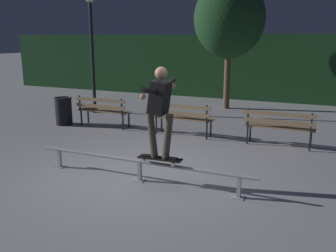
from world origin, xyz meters
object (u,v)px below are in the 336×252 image
(park_bench_left_center, at_px, (182,116))
(lamp_post_left, at_px, (92,38))
(grind_rail, at_px, (140,164))
(skateboard, at_px, (160,159))
(skateboarder, at_px, (160,105))
(park_bench_leftmost, at_px, (103,109))
(park_bench_right_center, at_px, (279,124))
(trash_can, at_px, (64,111))
(tree_behind_benches, at_px, (229,19))

(park_bench_left_center, bearing_deg, lamp_post_left, 156.43)
(grind_rail, bearing_deg, skateboard, 0.00)
(park_bench_left_center, bearing_deg, grind_rail, -82.03)
(skateboarder, relative_size, lamp_post_left, 0.40)
(park_bench_leftmost, distance_m, lamp_post_left, 2.95)
(skateboard, bearing_deg, grind_rail, 180.00)
(skateboarder, xyz_separation_m, park_bench_right_center, (1.57, 3.17, -0.87))
(park_bench_left_center, xyz_separation_m, park_bench_right_center, (2.42, 0.00, 0.00))
(park_bench_leftmost, xyz_separation_m, lamp_post_left, (-1.45, 1.69, 1.94))
(skateboarder, height_order, trash_can, skateboarder)
(park_bench_leftmost, distance_m, trash_can, 1.26)
(trash_can, bearing_deg, park_bench_left_center, 2.81)
(park_bench_leftmost, xyz_separation_m, trash_can, (-1.24, -0.18, -0.12))
(skateboard, distance_m, park_bench_leftmost, 4.55)
(trash_can, bearing_deg, park_bench_leftmost, 8.22)
(skateboard, distance_m, trash_can, 5.40)
(park_bench_leftmost, distance_m, tree_behind_benches, 5.52)
(grind_rail, xyz_separation_m, lamp_post_left, (-4.31, 4.86, 2.17))
(skateboard, distance_m, lamp_post_left, 7.06)
(trash_can, bearing_deg, tree_behind_benches, 49.76)
(grind_rail, height_order, tree_behind_benches, tree_behind_benches)
(park_bench_leftmost, xyz_separation_m, park_bench_right_center, (4.83, 0.00, 0.00))
(skateboard, relative_size, trash_can, 0.99)
(lamp_post_left, distance_m, trash_can, 2.79)
(lamp_post_left, bearing_deg, skateboarder, -45.86)
(skateboard, bearing_deg, park_bench_leftmost, 135.81)
(park_bench_right_center, bearing_deg, lamp_post_left, 164.97)
(grind_rail, xyz_separation_m, trash_can, (-4.10, 2.99, 0.11))
(skateboard, distance_m, tree_behind_benches, 7.88)
(trash_can, bearing_deg, skateboarder, -33.57)
(tree_behind_benches, xyz_separation_m, lamp_post_left, (-3.92, -2.52, -0.63))
(park_bench_right_center, relative_size, trash_can, 2.01)
(tree_behind_benches, bearing_deg, grind_rail, -86.99)
(skateboarder, relative_size, trash_can, 1.95)
(skateboard, bearing_deg, trash_can, 146.41)
(skateboard, relative_size, park_bench_leftmost, 0.49)
(park_bench_left_center, relative_size, lamp_post_left, 0.41)
(park_bench_left_center, bearing_deg, park_bench_right_center, 0.00)
(grind_rail, bearing_deg, park_bench_right_center, 58.09)
(skateboarder, xyz_separation_m, lamp_post_left, (-4.71, 4.86, 1.08))
(park_bench_right_center, distance_m, lamp_post_left, 6.79)
(skateboard, bearing_deg, park_bench_left_center, 104.89)
(park_bench_left_center, bearing_deg, skateboarder, -75.06)
(skateboarder, distance_m, lamp_post_left, 6.85)
(lamp_post_left, bearing_deg, trash_can, -83.63)
(park_bench_left_center, height_order, tree_behind_benches, tree_behind_benches)
(skateboarder, distance_m, park_bench_right_center, 3.64)
(lamp_post_left, xyz_separation_m, trash_can, (0.21, -1.87, -2.07))
(lamp_post_left, bearing_deg, park_bench_leftmost, -49.32)
(park_bench_right_center, height_order, trash_can, park_bench_right_center)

